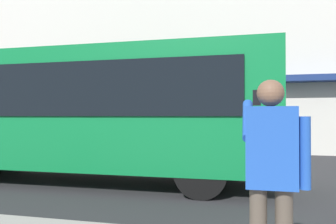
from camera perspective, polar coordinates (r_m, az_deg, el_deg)
The scene contains 4 objects.
ground_plane at distance 7.66m, azimuth 12.13°, elevation -12.37°, with size 60.00×60.00×0.00m, color #2B2B2D.
building_facade_far at distance 14.97m, azimuth 12.81°, elevation 16.57°, with size 28.00×1.55×12.00m.
red_bus at distance 8.18m, azimuth -14.64°, elevation 0.25°, with size 9.05×2.54×3.08m.
pedestrian_photographer at distance 2.83m, azimuth 17.51°, elevation -9.03°, with size 0.53×0.52×1.70m.
Camera 1 is at (-0.19, 7.50, 1.55)m, focal length 35.06 mm.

